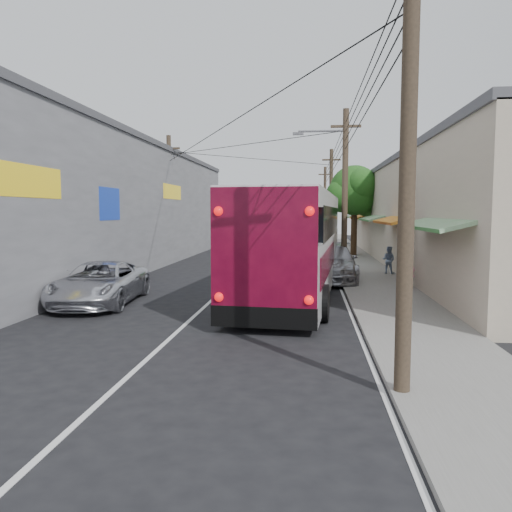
{
  "coord_description": "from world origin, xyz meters",
  "views": [
    {
      "loc": [
        3.54,
        -10.78,
        3.26
      ],
      "look_at": [
        1.49,
        8.55,
        1.53
      ],
      "focal_mm": 35.0,
      "sensor_mm": 36.0,
      "label": 1
    }
  ],
  "objects_px": {
    "parked_car_far": "(312,244)",
    "pedestrian_near": "(408,270)",
    "jeepney": "(100,283)",
    "pedestrian_far": "(389,260)",
    "coach_bus": "(295,243)",
    "parked_suv": "(331,262)",
    "parked_car_mid": "(324,248)"
  },
  "relations": [
    {
      "from": "pedestrian_near",
      "to": "jeepney",
      "type": "bearing_deg",
      "value": 39.3
    },
    {
      "from": "pedestrian_far",
      "to": "parked_car_far",
      "type": "bearing_deg",
      "value": -43.88
    },
    {
      "from": "coach_bus",
      "to": "jeepney",
      "type": "height_order",
      "value": "coach_bus"
    },
    {
      "from": "pedestrian_far",
      "to": "pedestrian_near",
      "type": "bearing_deg",
      "value": 120.53
    },
    {
      "from": "pedestrian_near",
      "to": "pedestrian_far",
      "type": "relative_size",
      "value": 1.09
    },
    {
      "from": "pedestrian_near",
      "to": "parked_suv",
      "type": "bearing_deg",
      "value": -24.69
    },
    {
      "from": "jeepney",
      "to": "pedestrian_near",
      "type": "relative_size",
      "value": 3.54
    },
    {
      "from": "coach_bus",
      "to": "parked_suv",
      "type": "bearing_deg",
      "value": 74.16
    },
    {
      "from": "coach_bus",
      "to": "jeepney",
      "type": "bearing_deg",
      "value": -152.01
    },
    {
      "from": "parked_car_far",
      "to": "pedestrian_far",
      "type": "xyz_separation_m",
      "value": [
        3.8,
        -13.62,
        0.07
      ]
    },
    {
      "from": "parked_suv",
      "to": "pedestrian_near",
      "type": "distance_m",
      "value": 4.2
    },
    {
      "from": "coach_bus",
      "to": "parked_car_mid",
      "type": "bearing_deg",
      "value": 89.57
    },
    {
      "from": "parked_suv",
      "to": "parked_car_mid",
      "type": "distance_m",
      "value": 11.95
    },
    {
      "from": "parked_car_far",
      "to": "pedestrian_far",
      "type": "height_order",
      "value": "pedestrian_far"
    },
    {
      "from": "pedestrian_near",
      "to": "pedestrian_far",
      "type": "bearing_deg",
      "value": -70.24
    },
    {
      "from": "parked_car_mid",
      "to": "pedestrian_near",
      "type": "bearing_deg",
      "value": -78.65
    },
    {
      "from": "jeepney",
      "to": "parked_car_far",
      "type": "xyz_separation_m",
      "value": [
        7.6,
        22.66,
        0.0
      ]
    },
    {
      "from": "coach_bus",
      "to": "parked_car_far",
      "type": "height_order",
      "value": "coach_bus"
    },
    {
      "from": "parked_car_mid",
      "to": "coach_bus",
      "type": "bearing_deg",
      "value": -95.69
    },
    {
      "from": "parked_suv",
      "to": "coach_bus",
      "type": "bearing_deg",
      "value": -109.36
    },
    {
      "from": "jeepney",
      "to": "pedestrian_far",
      "type": "bearing_deg",
      "value": 33.77
    },
    {
      "from": "jeepney",
      "to": "pedestrian_far",
      "type": "height_order",
      "value": "pedestrian_far"
    },
    {
      "from": "coach_bus",
      "to": "jeepney",
      "type": "distance_m",
      "value": 7.5
    },
    {
      "from": "coach_bus",
      "to": "parked_car_far",
      "type": "relative_size",
      "value": 3.08
    },
    {
      "from": "coach_bus",
      "to": "pedestrian_far",
      "type": "bearing_deg",
      "value": 58.62
    },
    {
      "from": "jeepney",
      "to": "parked_car_far",
      "type": "height_order",
      "value": "parked_car_far"
    },
    {
      "from": "parked_car_mid",
      "to": "pedestrian_near",
      "type": "distance_m",
      "value": 15.19
    },
    {
      "from": "parked_car_mid",
      "to": "parked_suv",
      "type": "bearing_deg",
      "value": -90.04
    },
    {
      "from": "parked_car_far",
      "to": "coach_bus",
      "type": "bearing_deg",
      "value": -93.73
    },
    {
      "from": "parked_car_far",
      "to": "pedestrian_near",
      "type": "relative_size",
      "value": 3.0
    },
    {
      "from": "jeepney",
      "to": "pedestrian_near",
      "type": "bearing_deg",
      "value": 14.9
    },
    {
      "from": "coach_bus",
      "to": "pedestrian_near",
      "type": "bearing_deg",
      "value": 19.71
    }
  ]
}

